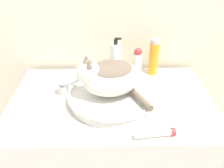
% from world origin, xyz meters
% --- Properties ---
extents(wall_back, '(8.00, 0.05, 2.40)m').
position_xyz_m(wall_back, '(0.00, 0.67, 1.20)').
color(wall_back, beige).
rests_on(wall_back, ground_plane).
extents(vanity_counter, '(0.95, 0.61, 0.89)m').
position_xyz_m(vanity_counter, '(0.00, 0.31, 0.44)').
color(vanity_counter, beige).
rests_on(vanity_counter, ground_plane).
extents(sink_basin, '(0.40, 0.40, 0.05)m').
position_xyz_m(sink_basin, '(0.00, 0.28, 0.92)').
color(sink_basin, silver).
rests_on(sink_basin, vanity_counter).
extents(cat, '(0.32, 0.29, 0.18)m').
position_xyz_m(cat, '(-0.01, 0.28, 1.02)').
color(cat, silver).
rests_on(cat, sink_basin).
extents(faucet, '(0.14, 0.07, 0.13)m').
position_xyz_m(faucet, '(-0.22, 0.35, 0.95)').
color(faucet, silver).
rests_on(faucet, vanity_counter).
extents(shampoo_bottle_tall, '(0.05, 0.05, 0.20)m').
position_xyz_m(shampoo_bottle_tall, '(0.24, 0.55, 0.98)').
color(shampoo_bottle_tall, orange).
rests_on(shampoo_bottle_tall, vanity_counter).
extents(deodorant_stick, '(0.05, 0.05, 0.15)m').
position_xyz_m(deodorant_stick, '(0.15, 0.55, 0.96)').
color(deodorant_stick, silver).
rests_on(deodorant_stick, vanity_counter).
extents(soap_pump_bottle, '(0.06, 0.06, 0.21)m').
position_xyz_m(soap_pump_bottle, '(0.03, 0.55, 0.98)').
color(soap_pump_bottle, silver).
rests_on(soap_pump_bottle, vanity_counter).
extents(cream_tube, '(0.16, 0.05, 0.03)m').
position_xyz_m(cream_tube, '(0.16, 0.05, 0.90)').
color(cream_tube, silver).
rests_on(cream_tube, vanity_counter).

